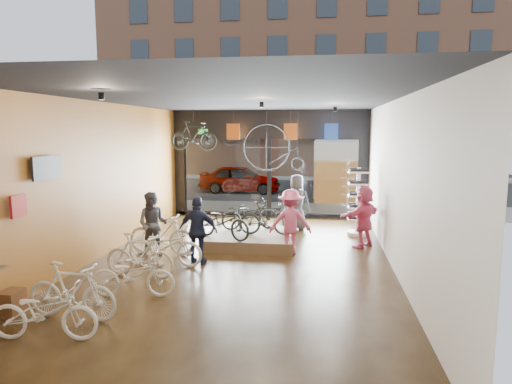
% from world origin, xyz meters
% --- Properties ---
extents(ground_plane, '(7.00, 12.00, 0.04)m').
position_xyz_m(ground_plane, '(0.00, 0.00, -0.02)').
color(ground_plane, black).
rests_on(ground_plane, ground).
extents(ceiling, '(7.00, 12.00, 0.04)m').
position_xyz_m(ceiling, '(0.00, 0.00, 3.82)').
color(ceiling, black).
rests_on(ceiling, ground).
extents(wall_left, '(0.04, 12.00, 3.80)m').
position_xyz_m(wall_left, '(-3.52, 0.00, 1.90)').
color(wall_left, olive).
rests_on(wall_left, ground).
extents(wall_right, '(0.04, 12.00, 3.80)m').
position_xyz_m(wall_right, '(3.52, 0.00, 1.90)').
color(wall_right, beige).
rests_on(wall_right, ground).
extents(wall_back, '(7.00, 0.04, 3.80)m').
position_xyz_m(wall_back, '(0.00, -6.02, 1.90)').
color(wall_back, beige).
rests_on(wall_back, ground).
extents(storefront, '(7.00, 0.26, 3.80)m').
position_xyz_m(storefront, '(0.00, 6.00, 1.90)').
color(storefront, black).
rests_on(storefront, ground).
extents(exit_sign, '(0.35, 0.06, 0.18)m').
position_xyz_m(exit_sign, '(-2.40, 5.88, 3.05)').
color(exit_sign, '#198C26').
rests_on(exit_sign, storefront).
extents(street_road, '(30.00, 18.00, 0.02)m').
position_xyz_m(street_road, '(0.00, 15.00, -0.01)').
color(street_road, black).
rests_on(street_road, ground).
extents(sidewalk_near, '(30.00, 2.40, 0.12)m').
position_xyz_m(sidewalk_near, '(0.00, 7.20, 0.06)').
color(sidewalk_near, slate).
rests_on(sidewalk_near, ground).
extents(sidewalk_far, '(30.00, 2.00, 0.12)m').
position_xyz_m(sidewalk_far, '(0.00, 19.00, 0.06)').
color(sidewalk_far, slate).
rests_on(sidewalk_far, ground).
extents(opposite_building, '(26.00, 5.00, 14.00)m').
position_xyz_m(opposite_building, '(0.00, 21.50, 7.00)').
color(opposite_building, brown).
rests_on(opposite_building, ground).
extents(street_car, '(4.00, 1.61, 1.36)m').
position_xyz_m(street_car, '(-2.17, 12.00, 0.68)').
color(street_car, gray).
rests_on(street_car, street_road).
extents(box_truck, '(2.19, 6.58, 2.59)m').
position_xyz_m(box_truck, '(2.63, 11.00, 1.30)').
color(box_truck, silver).
rests_on(box_truck, street_road).
extents(floor_bike_0, '(1.68, 0.75, 0.86)m').
position_xyz_m(floor_bike_0, '(-2.20, -4.33, 0.43)').
color(floor_bike_0, beige).
rests_on(floor_bike_0, ground_plane).
extents(floor_bike_1, '(1.65, 0.58, 0.98)m').
position_xyz_m(floor_bike_1, '(-2.19, -3.59, 0.49)').
color(floor_bike_1, beige).
rests_on(floor_bike_1, ground_plane).
extents(floor_bike_2, '(1.64, 0.75, 0.83)m').
position_xyz_m(floor_bike_2, '(-1.61, -2.45, 0.41)').
color(floor_bike_2, beige).
rests_on(floor_bike_2, ground_plane).
extents(floor_bike_3, '(1.64, 0.64, 0.96)m').
position_xyz_m(floor_bike_3, '(-1.93, -1.36, 0.48)').
color(floor_bike_3, beige).
rests_on(floor_bike_3, ground_plane).
extents(floor_bike_4, '(1.82, 0.72, 0.94)m').
position_xyz_m(floor_bike_4, '(-1.68, -0.47, 0.47)').
color(floor_bike_4, beige).
rests_on(floor_bike_4, ground_plane).
extents(floor_bike_5, '(1.80, 0.68, 1.06)m').
position_xyz_m(floor_bike_5, '(-2.09, 0.45, 0.53)').
color(floor_bike_5, beige).
rests_on(floor_bike_5, ground_plane).
extents(display_platform, '(2.40, 1.80, 0.30)m').
position_xyz_m(display_platform, '(-0.01, 1.61, 0.15)').
color(display_platform, brown).
rests_on(display_platform, ground_plane).
extents(display_bike_left, '(1.79, 1.30, 0.90)m').
position_xyz_m(display_bike_left, '(-0.66, 1.11, 0.75)').
color(display_bike_left, black).
rests_on(display_bike_left, display_platform).
extents(display_bike_mid, '(1.53, 0.47, 0.91)m').
position_xyz_m(display_bike_mid, '(0.44, 1.67, 0.75)').
color(display_bike_mid, black).
rests_on(display_bike_mid, display_platform).
extents(display_bike_right, '(1.72, 1.08, 0.86)m').
position_xyz_m(display_bike_right, '(-0.14, 2.30, 0.73)').
color(display_bike_right, black).
rests_on(display_bike_right, display_platform).
extents(customer_1, '(0.81, 0.64, 1.60)m').
position_xyz_m(customer_1, '(-2.25, 0.31, 0.80)').
color(customer_1, '#3F3F44').
rests_on(customer_1, ground_plane).
extents(customer_2, '(0.96, 0.44, 1.59)m').
position_xyz_m(customer_2, '(-0.96, -0.23, 0.80)').
color(customer_2, '#161C33').
rests_on(customer_2, ground_plane).
extents(customer_3, '(1.11, 0.70, 1.64)m').
position_xyz_m(customer_3, '(1.11, 0.97, 0.82)').
color(customer_3, '#CC4C72').
rests_on(customer_3, ground_plane).
extents(customer_4, '(0.94, 0.70, 1.75)m').
position_xyz_m(customer_4, '(1.11, 3.77, 0.87)').
color(customer_4, '#3F3F44').
rests_on(customer_4, ground_plane).
extents(customer_5, '(1.36, 1.49, 1.65)m').
position_xyz_m(customer_5, '(3.00, 1.93, 0.83)').
color(customer_5, '#CC4C72').
rests_on(customer_5, ground_plane).
extents(sunglasses_rack, '(0.70, 0.62, 2.02)m').
position_xyz_m(sunglasses_rack, '(2.95, 3.30, 1.01)').
color(sunglasses_rack, white).
rests_on(sunglasses_rack, ground_plane).
extents(wall_merch, '(0.40, 2.40, 2.60)m').
position_xyz_m(wall_merch, '(-3.38, -3.50, 1.30)').
color(wall_merch, navy).
rests_on(wall_merch, wall_left).
extents(penny_farthing, '(1.94, 0.06, 1.55)m').
position_xyz_m(penny_farthing, '(0.39, 4.55, 2.50)').
color(penny_farthing, black).
rests_on(penny_farthing, ceiling).
extents(hung_bike, '(1.61, 0.58, 0.95)m').
position_xyz_m(hung_bike, '(-2.28, 4.20, 2.93)').
color(hung_bike, black).
rests_on(hung_bike, ceiling).
extents(jersey_left, '(0.45, 0.03, 0.55)m').
position_xyz_m(jersey_left, '(-1.16, 5.20, 3.05)').
color(jersey_left, '#CC5919').
rests_on(jersey_left, ceiling).
extents(jersey_mid, '(0.45, 0.03, 0.55)m').
position_xyz_m(jersey_mid, '(0.80, 5.20, 3.05)').
color(jersey_mid, '#CC5919').
rests_on(jersey_mid, ceiling).
extents(jersey_right, '(0.45, 0.03, 0.55)m').
position_xyz_m(jersey_right, '(2.16, 5.20, 3.05)').
color(jersey_right, '#1E3F99').
rests_on(jersey_right, ceiling).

